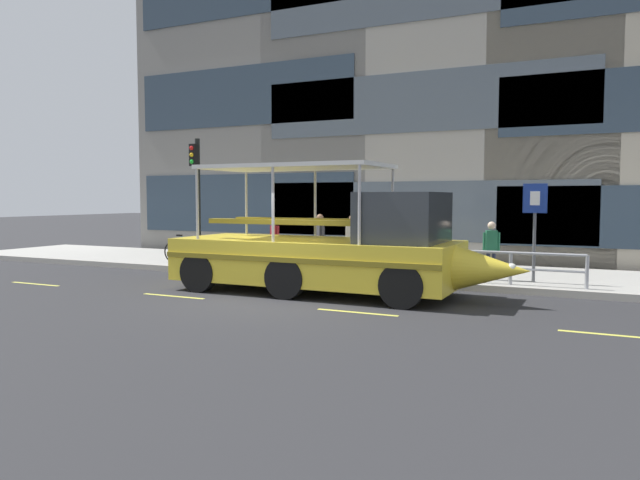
# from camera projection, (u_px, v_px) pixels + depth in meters

# --- Properties ---
(ground_plane) EXTENTS (120.00, 120.00, 0.00)m
(ground_plane) POSITION_uv_depth(u_px,v_px,m) (276.00, 298.00, 14.23)
(ground_plane) COLOR #2B2B2D
(sidewalk) EXTENTS (32.00, 4.80, 0.18)m
(sidewalk) POSITION_uv_depth(u_px,v_px,m) (362.00, 269.00, 19.27)
(sidewalk) COLOR #A8A59E
(sidewalk) RESTS_ON ground_plane
(curb_edge) EXTENTS (32.00, 0.18, 0.18)m
(curb_edge) POSITION_uv_depth(u_px,v_px,m) (330.00, 279.00, 17.03)
(curb_edge) COLOR #B2ADA3
(curb_edge) RESTS_ON ground_plane
(lane_centreline) EXTENTS (25.80, 0.12, 0.01)m
(lane_centreline) POSITION_uv_depth(u_px,v_px,m) (258.00, 304.00, 13.49)
(lane_centreline) COLOR #DBD64C
(lane_centreline) RESTS_ON ground_plane
(curb_guardrail) EXTENTS (12.53, 0.09, 0.85)m
(curb_guardrail) POSITION_uv_depth(u_px,v_px,m) (349.00, 255.00, 17.10)
(curb_guardrail) COLOR #9EA0A8
(curb_guardrail) RESTS_ON sidewalk
(traffic_light_pole) EXTENTS (0.24, 0.46, 4.15)m
(traffic_light_pole) POSITION_uv_depth(u_px,v_px,m) (197.00, 188.00, 19.76)
(traffic_light_pole) COLOR black
(traffic_light_pole) RESTS_ON sidewalk
(parking_sign) EXTENTS (0.60, 0.12, 2.57)m
(parking_sign) POSITION_uv_depth(u_px,v_px,m) (535.00, 215.00, 15.51)
(parking_sign) COLOR #4C4F54
(parking_sign) RESTS_ON sidewalk
(leaned_bicycle) EXTENTS (1.74, 0.46, 0.96)m
(leaned_bicycle) POSITION_uv_depth(u_px,v_px,m) (185.00, 252.00, 20.26)
(leaned_bicycle) COLOR black
(leaned_bicycle) RESTS_ON sidewalk
(duck_tour_boat) EXTENTS (8.91, 2.68, 3.21)m
(duck_tour_boat) POSITION_uv_depth(u_px,v_px,m) (334.00, 251.00, 14.80)
(duck_tour_boat) COLOR yellow
(duck_tour_boat) RESTS_ON ground_plane
(pedestrian_near_bow) EXTENTS (0.43, 0.26, 1.57)m
(pedestrian_near_bow) POSITION_uv_depth(u_px,v_px,m) (491.00, 245.00, 16.06)
(pedestrian_near_bow) COLOR #1E2338
(pedestrian_near_bow) RESTS_ON sidewalk
(pedestrian_mid_left) EXTENTS (0.49, 0.23, 1.70)m
(pedestrian_mid_left) POSITION_uv_depth(u_px,v_px,m) (353.00, 237.00, 17.84)
(pedestrian_mid_left) COLOR #47423D
(pedestrian_mid_left) RESTS_ON sidewalk
(pedestrian_mid_right) EXTENTS (0.40, 0.34, 1.69)m
(pedestrian_mid_right) POSITION_uv_depth(u_px,v_px,m) (320.00, 235.00, 18.85)
(pedestrian_mid_right) COLOR black
(pedestrian_mid_right) RESTS_ON sidewalk
(pedestrian_near_stern) EXTENTS (0.41, 0.27, 1.53)m
(pedestrian_near_stern) POSITION_uv_depth(u_px,v_px,m) (275.00, 237.00, 19.49)
(pedestrian_near_stern) COLOR #47423D
(pedestrian_near_stern) RESTS_ON sidewalk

